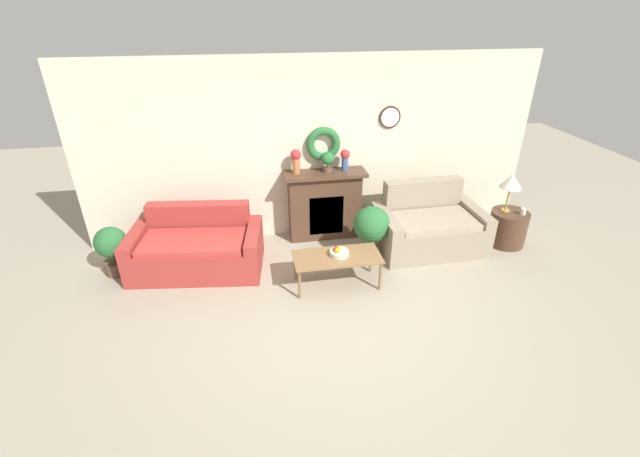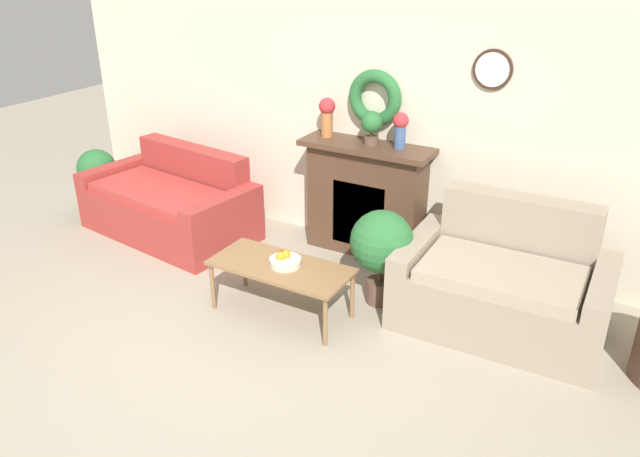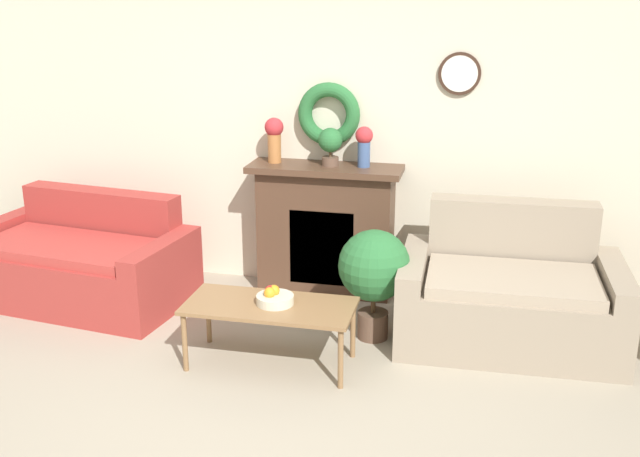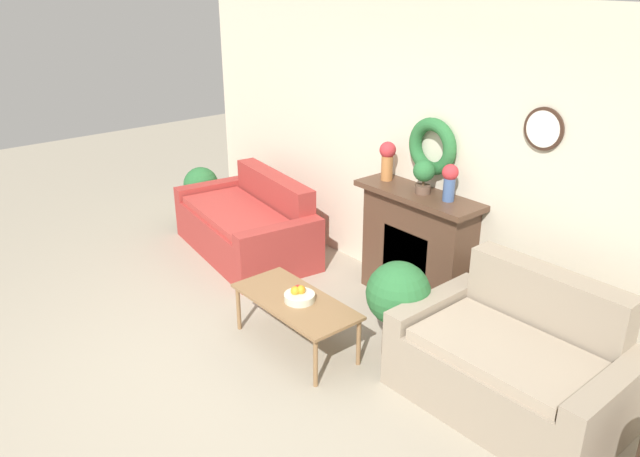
{
  "view_description": "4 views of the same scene",
  "coord_description": "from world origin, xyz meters",
  "px_view_note": "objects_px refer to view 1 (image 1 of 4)",
  "views": [
    {
      "loc": [
        -1.0,
        -3.72,
        3.31
      ],
      "look_at": [
        -0.12,
        1.22,
        0.64
      ],
      "focal_mm": 24.0,
      "sensor_mm": 36.0,
      "label": 1
    },
    {
      "loc": [
        2.43,
        -2.75,
        2.75
      ],
      "look_at": [
        0.19,
        1.16,
        0.65
      ],
      "focal_mm": 35.0,
      "sensor_mm": 36.0,
      "label": 2
    },
    {
      "loc": [
        1.35,
        -3.53,
        2.42
      ],
      "look_at": [
        0.29,
        1.2,
        0.86
      ],
      "focal_mm": 42.0,
      "sensor_mm": 36.0,
      "label": 3
    },
    {
      "loc": [
        3.55,
        -1.83,
        2.9
      ],
      "look_at": [
        -0.14,
        1.22,
        0.89
      ],
      "focal_mm": 35.0,
      "sensor_mm": 36.0,
      "label": 4
    }
  ],
  "objects_px": {
    "table_lamp": "(512,182)",
    "potted_plant_floor_by_couch": "(112,247)",
    "potted_plant_on_mantel": "(328,160)",
    "side_table_by_loveseat": "(508,228)",
    "loveseat_right": "(429,227)",
    "vase_on_mantel_left": "(296,160)",
    "coffee_table": "(337,259)",
    "couch_left": "(197,248)",
    "mug": "(523,212)",
    "fireplace": "(325,204)",
    "potted_plant_floor_by_loveseat": "(372,226)",
    "fruit_bowl": "(339,252)",
    "vase_on_mantel_right": "(345,158)"
  },
  "relations": [
    {
      "from": "couch_left",
      "to": "vase_on_mantel_right",
      "type": "xyz_separation_m",
      "value": [
        2.21,
        0.59,
        0.96
      ]
    },
    {
      "from": "coffee_table",
      "to": "potted_plant_floor_by_loveseat",
      "type": "height_order",
      "value": "potted_plant_floor_by_loveseat"
    },
    {
      "from": "fireplace",
      "to": "side_table_by_loveseat",
      "type": "relative_size",
      "value": 2.22
    },
    {
      "from": "loveseat_right",
      "to": "vase_on_mantel_left",
      "type": "xyz_separation_m",
      "value": [
        -1.9,
        0.61,
        0.96
      ]
    },
    {
      "from": "coffee_table",
      "to": "mug",
      "type": "height_order",
      "value": "mug"
    },
    {
      "from": "fruit_bowl",
      "to": "vase_on_mantel_left",
      "type": "distance_m",
      "value": 1.59
    },
    {
      "from": "coffee_table",
      "to": "potted_plant_on_mantel",
      "type": "height_order",
      "value": "potted_plant_on_mantel"
    },
    {
      "from": "loveseat_right",
      "to": "vase_on_mantel_right",
      "type": "relative_size",
      "value": 4.88
    },
    {
      "from": "vase_on_mantel_right",
      "to": "vase_on_mantel_left",
      "type": "bearing_deg",
      "value": -180.0
    },
    {
      "from": "potted_plant_on_mantel",
      "to": "potted_plant_floor_by_couch",
      "type": "bearing_deg",
      "value": -170.38
    },
    {
      "from": "coffee_table",
      "to": "side_table_by_loveseat",
      "type": "height_order",
      "value": "side_table_by_loveseat"
    },
    {
      "from": "potted_plant_on_mantel",
      "to": "potted_plant_floor_by_loveseat",
      "type": "xyz_separation_m",
      "value": [
        0.48,
        -0.78,
        -0.73
      ]
    },
    {
      "from": "mug",
      "to": "vase_on_mantel_left",
      "type": "distance_m",
      "value": 3.43
    },
    {
      "from": "potted_plant_on_mantel",
      "to": "side_table_by_loveseat",
      "type": "bearing_deg",
      "value": -15.15
    },
    {
      "from": "fireplace",
      "to": "vase_on_mantel_left",
      "type": "bearing_deg",
      "value": 179.25
    },
    {
      "from": "mug",
      "to": "potted_plant_floor_by_loveseat",
      "type": "bearing_deg",
      "value": 178.97
    },
    {
      "from": "loveseat_right",
      "to": "coffee_table",
      "type": "xyz_separation_m",
      "value": [
        -1.56,
        -0.73,
        0.06
      ]
    },
    {
      "from": "couch_left",
      "to": "potted_plant_floor_by_loveseat",
      "type": "height_order",
      "value": "couch_left"
    },
    {
      "from": "fruit_bowl",
      "to": "potted_plant_floor_by_loveseat",
      "type": "bearing_deg",
      "value": 42.0
    },
    {
      "from": "potted_plant_on_mantel",
      "to": "table_lamp",
      "type": "bearing_deg",
      "value": -14.4
    },
    {
      "from": "fireplace",
      "to": "loveseat_right",
      "type": "relative_size",
      "value": 0.79
    },
    {
      "from": "couch_left",
      "to": "fruit_bowl",
      "type": "height_order",
      "value": "couch_left"
    },
    {
      "from": "coffee_table",
      "to": "vase_on_mantel_left",
      "type": "relative_size",
      "value": 3.1
    },
    {
      "from": "couch_left",
      "to": "table_lamp",
      "type": "bearing_deg",
      "value": 6.41
    },
    {
      "from": "fireplace",
      "to": "potted_plant_floor_by_loveseat",
      "type": "distance_m",
      "value": 0.95
    },
    {
      "from": "fireplace",
      "to": "mug",
      "type": "distance_m",
      "value": 2.94
    },
    {
      "from": "potted_plant_floor_by_couch",
      "to": "potted_plant_floor_by_loveseat",
      "type": "bearing_deg",
      "value": -4.21
    },
    {
      "from": "couch_left",
      "to": "side_table_by_loveseat",
      "type": "bearing_deg",
      "value": 5.74
    },
    {
      "from": "mug",
      "to": "potted_plant_on_mantel",
      "type": "height_order",
      "value": "potted_plant_on_mantel"
    },
    {
      "from": "potted_plant_floor_by_couch",
      "to": "potted_plant_floor_by_loveseat",
      "type": "relative_size",
      "value": 0.85
    },
    {
      "from": "mug",
      "to": "potted_plant_on_mantel",
      "type": "xyz_separation_m",
      "value": [
        -2.78,
        0.82,
        0.68
      ]
    },
    {
      "from": "couch_left",
      "to": "mug",
      "type": "bearing_deg",
      "value": 4.61
    },
    {
      "from": "fruit_bowl",
      "to": "vase_on_mantel_right",
      "type": "bearing_deg",
      "value": 74.49
    },
    {
      "from": "loveseat_right",
      "to": "table_lamp",
      "type": "relative_size",
      "value": 2.65
    },
    {
      "from": "vase_on_mantel_left",
      "to": "vase_on_mantel_right",
      "type": "relative_size",
      "value": 1.13
    },
    {
      "from": "coffee_table",
      "to": "vase_on_mantel_right",
      "type": "distance_m",
      "value": 1.65
    },
    {
      "from": "coffee_table",
      "to": "vase_on_mantel_left",
      "type": "distance_m",
      "value": 1.65
    },
    {
      "from": "coffee_table",
      "to": "mug",
      "type": "relative_size",
      "value": 12.11
    },
    {
      "from": "mug",
      "to": "fruit_bowl",
      "type": "bearing_deg",
      "value": -170.46
    },
    {
      "from": "loveseat_right",
      "to": "potted_plant_floor_by_couch",
      "type": "bearing_deg",
      "value": 177.99
    },
    {
      "from": "table_lamp",
      "to": "potted_plant_floor_by_couch",
      "type": "distance_m",
      "value": 5.66
    },
    {
      "from": "loveseat_right",
      "to": "coffee_table",
      "type": "height_order",
      "value": "loveseat_right"
    },
    {
      "from": "fireplace",
      "to": "mug",
      "type": "bearing_deg",
      "value": -16.41
    },
    {
      "from": "fruit_bowl",
      "to": "mug",
      "type": "distance_m",
      "value": 2.93
    },
    {
      "from": "coffee_table",
      "to": "side_table_by_loveseat",
      "type": "relative_size",
      "value": 2.03
    },
    {
      "from": "couch_left",
      "to": "loveseat_right",
      "type": "height_order",
      "value": "loveseat_right"
    },
    {
      "from": "potted_plant_on_mantel",
      "to": "vase_on_mantel_right",
      "type": "bearing_deg",
      "value": 4.31
    },
    {
      "from": "couch_left",
      "to": "coffee_table",
      "type": "bearing_deg",
      "value": -14.82
    },
    {
      "from": "side_table_by_loveseat",
      "to": "mug",
      "type": "distance_m",
      "value": 0.35
    },
    {
      "from": "fruit_bowl",
      "to": "potted_plant_floor_by_loveseat",
      "type": "height_order",
      "value": "potted_plant_floor_by_loveseat"
    }
  ]
}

